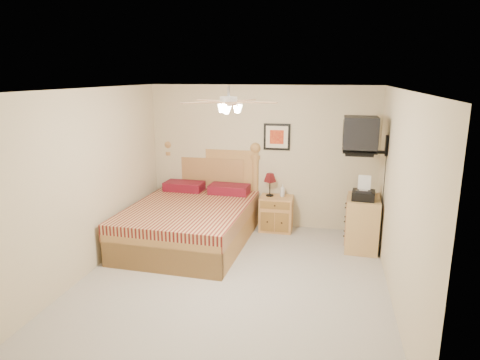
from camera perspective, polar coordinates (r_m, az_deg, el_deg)
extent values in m
plane|color=#A49D94|center=(5.87, -0.91, -13.17)|extent=(4.50, 4.50, 0.00)
cube|color=white|center=(5.23, -1.01, 12.02)|extent=(4.00, 4.50, 0.04)
cube|color=beige|center=(7.57, 2.88, 3.07)|extent=(4.00, 0.04, 2.50)
cube|color=beige|center=(3.39, -9.69, -11.12)|extent=(4.00, 0.04, 2.50)
cube|color=beige|center=(6.17, -19.37, -0.22)|extent=(0.04, 4.50, 2.50)
cube|color=beige|center=(5.35, 20.43, -2.41)|extent=(0.04, 4.50, 2.50)
cube|color=#C1883F|center=(7.53, 4.85, -4.47)|extent=(0.56, 0.42, 0.61)
imported|color=silver|center=(7.44, 5.68, -1.42)|extent=(0.10, 0.10, 0.21)
cube|color=black|center=(7.45, 4.94, 5.75)|extent=(0.46, 0.04, 0.46)
cube|color=tan|center=(6.97, 15.98, -5.55)|extent=(0.53, 0.73, 0.83)
imported|color=beige|center=(7.05, 15.70, -1.66)|extent=(0.30, 0.34, 0.03)
imported|color=gray|center=(7.07, 15.96, -1.45)|extent=(0.25, 0.30, 0.02)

